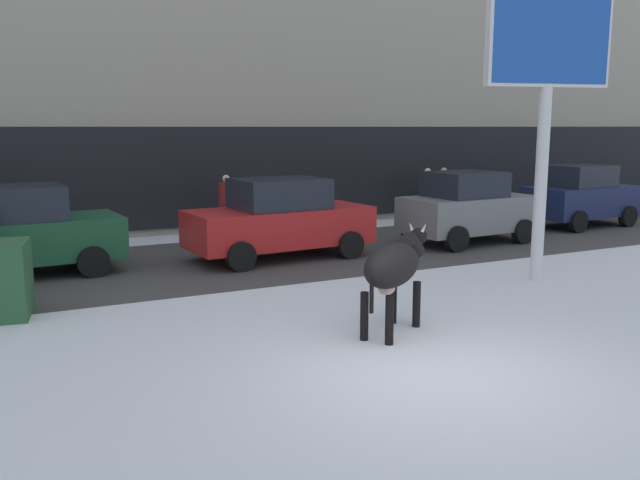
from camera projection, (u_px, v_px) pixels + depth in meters
name	position (u px, v px, depth m)	size (l,w,h in m)	color
ground_plane	(436.00, 371.00, 8.28)	(120.00, 120.00, 0.00)	white
road_strip	(230.00, 260.00, 15.16)	(60.00, 5.60, 0.01)	#423F3F
building_facade	(148.00, 12.00, 20.41)	(44.00, 6.10, 13.00)	#A39989
cow_black	(394.00, 266.00, 9.70)	(1.82, 1.38, 1.54)	black
billboard	(548.00, 56.00, 12.52)	(2.50, 0.77, 5.56)	silver
car_darkgreen_sedan	(12.00, 232.00, 13.36)	(4.31, 2.20, 1.84)	#194C2D
car_red_sedan	(280.00, 219.00, 15.26)	(4.31, 2.20, 1.84)	red
car_grey_hatchback	(467.00, 208.00, 17.28)	(3.61, 2.11, 1.86)	slate
car_navy_hatchback	(580.00, 196.00, 20.23)	(3.61, 2.11, 1.86)	#19234C
pedestrian_near_billboard	(227.00, 206.00, 17.96)	(0.36, 0.24, 1.73)	#282833
pedestrian_by_cars	(443.00, 194.00, 21.13)	(0.36, 0.24, 1.73)	#282833
pedestrian_far_left	(427.00, 195.00, 20.86)	(0.36, 0.24, 1.73)	#282833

